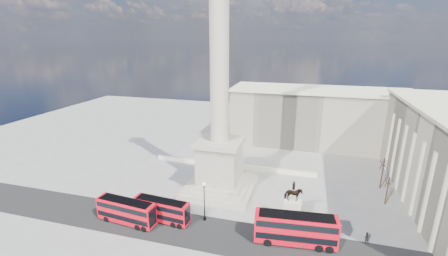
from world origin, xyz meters
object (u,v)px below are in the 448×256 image
Objects in this scene: pedestrian_crossing at (265,213)px; pedestrian_walking at (315,224)px; victorian_lamp at (204,198)px; equestrian_statue at (292,208)px; red_bus_a at (127,211)px; red_bus_c at (296,229)px; nelsons_column at (220,130)px; pedestrian_standing at (366,237)px; red_bus_b at (162,210)px.

pedestrian_walking is at bearing -112.31° from pedestrian_crossing.
pedestrian_walking is at bearing 8.57° from victorian_lamp.
equestrian_statue is at bearing 13.88° from victorian_lamp.
red_bus_a is 0.85× the size of red_bus_c.
pedestrian_walking is (3.01, 4.95, -1.83)m from red_bus_c.
nelsons_column is 22.64m from red_bus_a.
pedestrian_standing is (26.21, 1.14, -3.35)m from victorian_lamp.
victorian_lamp is 4.44× the size of pedestrian_walking.
pedestrian_walking is (3.93, -0.82, -1.84)m from equestrian_statue.
red_bus_c is (22.61, 0.06, 0.51)m from red_bus_b.
red_bus_b reaches higher than pedestrian_standing.
nelsons_column is at bearing 133.90° from red_bus_c.
red_bus_b is (5.53, 2.16, -0.13)m from red_bus_a.
pedestrian_crossing is (-5.59, 5.75, -1.83)m from red_bus_c.
victorian_lamp is at bearing -166.12° from equestrian_statue.
equestrian_statue is (21.69, 5.83, 0.53)m from red_bus_b.
victorian_lamp is at bearing 166.44° from red_bus_c.
red_bus_a is 39.19m from pedestrian_standing.
nelsons_column is at bearing 69.91° from red_bus_b.
red_bus_b is at bearing 91.83° from pedestrian_crossing.
equestrian_statue is (-0.92, 5.77, 0.02)m from red_bus_c.
red_bus_a reaches higher than pedestrian_standing.
red_bus_c is 7.73× the size of pedestrian_crossing.
equestrian_statue is 4.42m from pedestrian_walking.
red_bus_a is at bearing -126.54° from nelsons_column.
nelsons_column reaches higher than victorian_lamp.
red_bus_a reaches higher than pedestrian_walking.
red_bus_c is 15.80m from victorian_lamp.
equestrian_statue reaches higher than victorian_lamp.
victorian_lamp is at bearing -86.67° from nelsons_column.
red_bus_a is 6.61× the size of pedestrian_walking.
nelsons_column is at bearing 35.82° from pedestrian_crossing.
pedestrian_crossing is at bearing 141.20° from pedestrian_walking.
equestrian_statue is 4.20× the size of pedestrian_standing.
pedestrian_walking is (25.63, 5.01, -1.31)m from red_bus_b.
red_bus_a is (-11.89, -16.05, -10.66)m from nelsons_column.
nelsons_column is 14.55m from victorian_lamp.
equestrian_statue is at bearing 19.55° from red_bus_b.
red_bus_b is 5.51× the size of pedestrian_standing.
red_bus_a is at bearing -154.18° from red_bus_b.
pedestrian_walking is 1.00× the size of pedestrian_crossing.
nelsons_column is 4.61× the size of red_bus_a.
pedestrian_standing reaches higher than pedestrian_crossing.
equestrian_statue reaches higher than pedestrian_walking.
pedestrian_crossing is (22.55, 7.96, -1.44)m from red_bus_a.
nelsons_column reaches higher than pedestrian_crossing.
red_bus_c reaches higher than pedestrian_standing.
red_bus_b is 18.03m from pedestrian_crossing.
red_bus_a is 5.94m from red_bus_b.
red_bus_b is 22.62m from red_bus_c.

